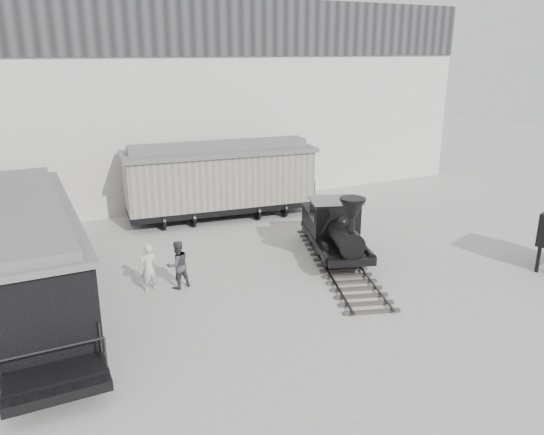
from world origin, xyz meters
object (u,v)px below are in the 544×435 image
boxcar (220,178)px  passenger_coach (34,253)px  visitor_b (178,265)px  locomotive (336,233)px  visitor_a (149,268)px

boxcar → passenger_coach: (-9.16, -6.45, -0.22)m
boxcar → visitor_b: bearing=-115.0°
locomotive → visitor_b: size_ratio=4.98×
visitor_b → locomotive: bearing=165.3°
locomotive → boxcar: size_ratio=0.90×
boxcar → passenger_coach: boxcar is taller
locomotive → boxcar: 7.88m
locomotive → passenger_coach: (-11.30, 1.08, 0.70)m
boxcar → passenger_coach: size_ratio=0.79×
locomotive → boxcar: bearing=124.8°
visitor_a → visitor_b: 1.03m
passenger_coach → visitor_a: 3.79m
visitor_a → boxcar: bearing=-136.3°
visitor_a → passenger_coach: bearing=-18.4°
boxcar → visitor_b: 8.68m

